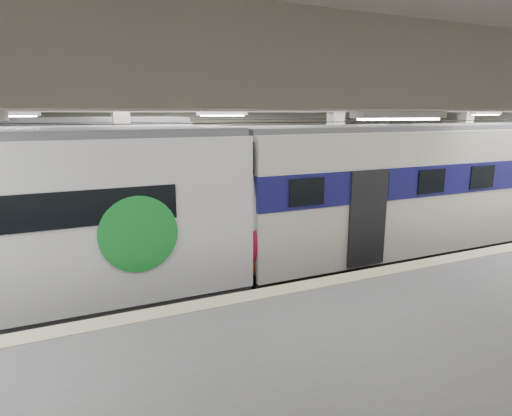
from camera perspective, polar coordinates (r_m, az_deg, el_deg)
name	(u,v)px	position (r m, az deg, el deg)	size (l,w,h in m)	color
station_hall	(274,184)	(10.67, 2.42, 3.24)	(36.00, 24.00, 5.75)	black
modern_emu	(27,229)	(11.54, -28.23, -2.54)	(14.37, 2.97, 4.61)	silver
older_rer	(419,188)	(16.04, 20.90, 2.53)	(13.94, 3.08, 4.58)	beige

